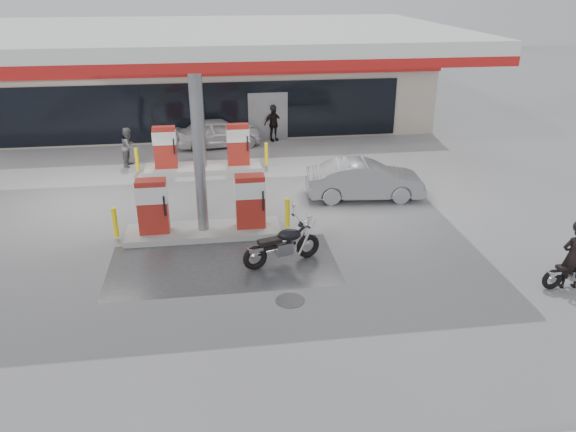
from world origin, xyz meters
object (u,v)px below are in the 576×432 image
(main_motorcycle, at_px, (576,272))
(biker_walking, at_px, (273,124))
(pump_island_near, at_px, (203,212))
(biker_main, at_px, (573,257))
(parked_car_right, at_px, (294,118))
(parked_motorcycle, at_px, (283,246))
(sedan_white, at_px, (218,132))
(attendant, at_px, (129,147))
(parked_car_left, at_px, (4,126))
(hatchback_silver, at_px, (365,180))
(pump_island_far, at_px, (202,153))

(main_motorcycle, xyz_separation_m, biker_walking, (-5.80, 14.12, 0.39))
(pump_island_near, height_order, main_motorcycle, pump_island_near)
(biker_main, relative_size, biker_walking, 1.07)
(pump_island_near, relative_size, parked_car_right, 1.42)
(biker_main, bearing_deg, parked_motorcycle, -14.87)
(sedan_white, xyz_separation_m, parked_car_right, (3.80, 2.80, -0.14))
(attendant, distance_m, parked_car_left, 8.04)
(parked_motorcycle, relative_size, parked_car_left, 0.53)
(sedan_white, bearing_deg, pump_island_near, 166.47)
(sedan_white, xyz_separation_m, biker_walking, (2.53, 0.60, 0.15))
(pump_island_near, relative_size, parked_motorcycle, 2.37)
(parked_motorcycle, distance_m, parked_car_left, 18.05)
(parked_car_right, bearing_deg, biker_main, -157.22)
(hatchback_silver, distance_m, parked_car_right, 9.85)
(biker_walking, bearing_deg, parked_car_right, 38.17)
(pump_island_near, height_order, biker_walking, pump_island_near)
(main_motorcycle, distance_m, hatchback_silver, 7.44)
(hatchback_silver, bearing_deg, main_motorcycle, -146.11)
(pump_island_near, xyz_separation_m, parked_car_right, (4.50, 12.00, -0.21))
(sedan_white, distance_m, parked_car_left, 10.27)
(pump_island_near, bearing_deg, main_motorcycle, -25.55)
(parked_car_right, bearing_deg, biker_walking, 157.94)
(pump_island_near, bearing_deg, attendant, 112.44)
(parked_car_left, height_order, biker_walking, biker_walking)
(main_motorcycle, relative_size, biker_main, 1.05)
(pump_island_near, bearing_deg, parked_car_right, 69.44)
(pump_island_near, relative_size, attendant, 3.32)
(biker_main, bearing_deg, hatchback_silver, -59.21)
(hatchback_silver, distance_m, biker_walking, 7.92)
(pump_island_far, distance_m, hatchback_silver, 6.66)
(main_motorcycle, xyz_separation_m, parked_car_right, (-4.54, 16.32, 0.10))
(sedan_white, bearing_deg, main_motorcycle, -157.51)
(parked_motorcycle, xyz_separation_m, attendant, (-4.99, 9.10, 0.27))
(pump_island_near, xyz_separation_m, attendant, (-2.89, 7.00, 0.06))
(pump_island_near, height_order, parked_car_left, pump_island_near)
(pump_island_far, bearing_deg, biker_main, -49.43)
(attendant, bearing_deg, biker_walking, -51.50)
(pump_island_far, xyz_separation_m, biker_walking, (3.23, 3.80, 0.08))
(pump_island_near, distance_m, pump_island_far, 6.00)
(parked_car_right, bearing_deg, main_motorcycle, -156.59)
(pump_island_far, height_order, biker_main, pump_island_far)
(biker_walking, bearing_deg, parked_car_left, 148.05)
(parked_motorcycle, height_order, sedan_white, sedan_white)
(sedan_white, xyz_separation_m, attendant, (-3.59, -2.20, 0.13))
(attendant, bearing_deg, pump_island_near, -143.63)
(pump_island_far, bearing_deg, biker_walking, 49.60)
(sedan_white, bearing_deg, attendant, 112.31)
(pump_island_far, bearing_deg, parked_car_left, 146.83)
(biker_walking, bearing_deg, attendant, -177.34)
(pump_island_near, bearing_deg, sedan_white, 85.63)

